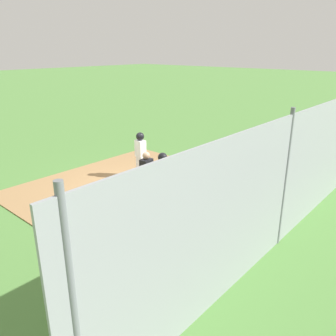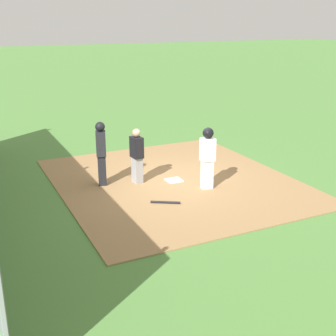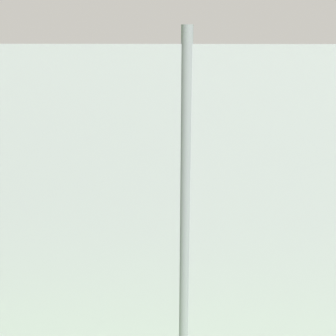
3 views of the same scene
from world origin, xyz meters
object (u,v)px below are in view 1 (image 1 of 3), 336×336
at_px(baseball_bat, 180,182).
at_px(catcher_mask, 133,201).
at_px(catcher, 147,175).
at_px(umpire, 163,181).
at_px(runner, 141,152).
at_px(baseball, 133,185).
at_px(home_plate, 133,187).

distance_m(baseball_bat, catcher_mask, 2.21).
height_order(catcher, catcher_mask, catcher).
bearing_deg(baseball_bat, umpire, -32.94).
xyz_separation_m(runner, baseball_bat, (0.48, -1.48, -0.94)).
height_order(baseball_bat, catcher_mask, catcher_mask).
distance_m(umpire, baseball, 2.36).
bearing_deg(catcher, baseball_bat, -93.89).
xyz_separation_m(catcher, umpire, (-0.28, -0.93, 0.14)).
bearing_deg(catcher, catcher_mask, 70.35).
bearing_deg(baseball_bat, catcher, -57.26).
bearing_deg(catcher, umpire, 157.27).
relative_size(catcher, umpire, 0.87).
bearing_deg(baseball_bat, baseball, -99.02).
distance_m(baseball_bat, baseball, 1.68).
relative_size(catcher_mask, baseball, 3.24).
xyz_separation_m(umpire, baseball, (0.71, 2.06, -0.90)).
relative_size(catcher, runner, 0.92).
bearing_deg(runner, baseball, 35.86).
relative_size(home_plate, catcher, 0.28).
relative_size(home_plate, baseball, 5.95).
height_order(umpire, catcher_mask, umpire).
bearing_deg(umpire, baseball_bat, -46.27).
relative_size(home_plate, runner, 0.26).
height_order(home_plate, umpire, umpire).
height_order(home_plate, baseball, baseball).
relative_size(catcher, baseball, 20.99).
xyz_separation_m(catcher_mask, baseball, (0.92, 1.01, -0.02)).
bearing_deg(umpire, catcher, 0.57).
relative_size(umpire, catcher_mask, 7.41).
relative_size(umpire, runner, 1.05).
xyz_separation_m(catcher, runner, (1.24, 1.53, 0.17)).
relative_size(umpire, baseball, 24.02).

